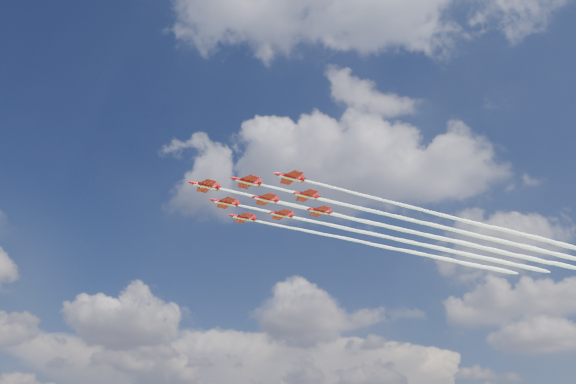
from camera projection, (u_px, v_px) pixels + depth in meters
name	position (u px, v px, depth m)	size (l,w,h in m)	color
jet_lead	(394.00, 228.00, 182.04)	(101.87, 92.53, 2.41)	#B0090E
jet_row2_port	(432.00, 225.00, 179.78)	(101.87, 92.53, 2.41)	#B0090E
jet_row2_starb	(401.00, 240.00, 192.06)	(101.87, 92.53, 2.41)	#B0090E
jet_row3_port	(470.00, 222.00, 177.52)	(101.87, 92.53, 2.41)	#B0090E
jet_row3_centre	(437.00, 238.00, 189.80)	(101.87, 92.53, 2.41)	#B0090E
jet_row3_starb	(408.00, 251.00, 202.07)	(101.87, 92.53, 2.41)	#B0090E
jet_row4_port	(474.00, 235.00, 187.53)	(101.87, 92.53, 2.41)	#B0090E
jet_row4_starb	(442.00, 249.00, 199.81)	(101.87, 92.53, 2.41)	#B0090E
jet_tail	(477.00, 246.00, 197.55)	(101.87, 92.53, 2.41)	#B0090E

